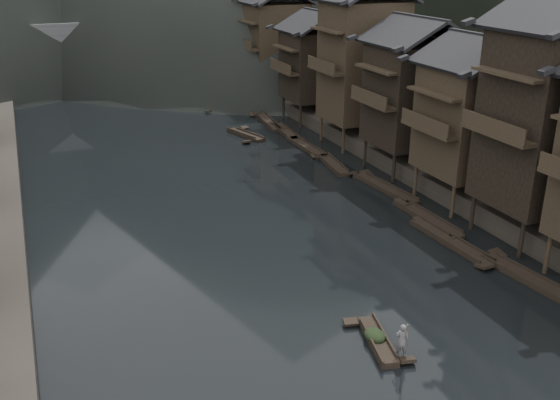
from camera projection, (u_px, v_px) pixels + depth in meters
water at (351, 337)px, 31.87m from camera, size 300.00×300.00×0.00m
right_bank at (443, 99)px, 78.28m from camera, size 40.00×200.00×1.80m
stilt_houses at (427, 74)px, 51.32m from camera, size 9.00×67.60×16.30m
moored_sampans at (354, 175)px, 54.16m from camera, size 3.05×62.23×0.47m
midriver_boats at (229, 121)px, 71.07m from camera, size 2.99×18.68×0.45m
stone_bridge at (116, 47)px, 91.60m from camera, size 40.00×6.00×9.00m
hero_sampan at (378, 340)px, 31.23m from camera, size 1.87×4.59×0.43m
cargo_heap at (375, 329)px, 31.19m from camera, size 1.00×1.31×0.60m
boatman at (402, 336)px, 29.62m from camera, size 0.77×0.71×1.77m
bamboo_pole at (410, 291)px, 28.79m from camera, size 1.65×2.35×3.03m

